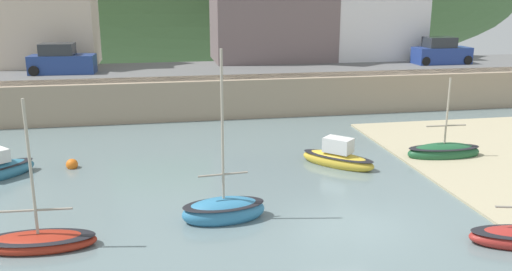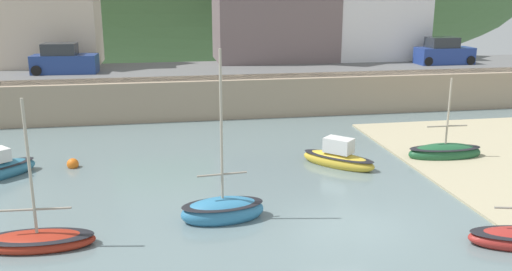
{
  "view_description": "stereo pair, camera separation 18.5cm",
  "coord_description": "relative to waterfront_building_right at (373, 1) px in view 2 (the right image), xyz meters",
  "views": [
    {
      "loc": [
        -5.99,
        -15.98,
        7.65
      ],
      "look_at": [
        -2.11,
        5.02,
        1.88
      ],
      "focal_mm": 37.85,
      "sensor_mm": 36.0,
      "label": 1
    },
    {
      "loc": [
        -5.81,
        -16.02,
        7.65
      ],
      "look_at": [
        -2.11,
        5.02,
        1.88
      ],
      "focal_mm": 37.85,
      "sensor_mm": 36.0,
      "label": 2
    }
  ],
  "objects": [
    {
      "name": "quay_seawall",
      "position": [
        -10.79,
        -7.7,
        -5.44
      ],
      "size": [
        48.0,
        9.4,
        2.4
      ],
      "color": "tan",
      "rests_on": "ground"
    },
    {
      "name": "waterfront_building_right",
      "position": [
        0.0,
        0.0,
        0.0
      ],
      "size": [
        7.76,
        5.87,
        8.67
      ],
      "color": "white",
      "rests_on": "ground"
    },
    {
      "name": "sailboat_blue_trim",
      "position": [
        -20.59,
        -25.13,
        -6.58
      ],
      "size": [
        3.54,
        1.5,
        4.8
      ],
      "rotation": [
        0.0,
        0.0,
        -0.05
      ],
      "color": "#A42918",
      "rests_on": "ground"
    },
    {
      "name": "sailboat_nearest_shore",
      "position": [
        -8.96,
        -19.11,
        -6.44
      ],
      "size": [
        3.25,
        3.27,
        1.47
      ],
      "rotation": [
        0.0,
        0.0,
        -0.79
      ],
      "color": "gold",
      "rests_on": "ground"
    },
    {
      "name": "fishing_boat_green",
      "position": [
        -3.7,
        -18.95,
        -6.5
      ],
      "size": [
        3.58,
        1.37,
        4.03
      ],
      "rotation": [
        0.0,
        0.0,
        -0.03
      ],
      "color": "#1F5833",
      "rests_on": "ground"
    },
    {
      "name": "sailboat_white_hull",
      "position": [
        -14.74,
        -24.03,
        -6.47
      ],
      "size": [
        3.02,
        1.67,
        6.09
      ],
      "rotation": [
        0.0,
        0.0,
        0.1
      ],
      "color": "teal",
      "rests_on": "ground"
    },
    {
      "name": "parked_car_near_slipway",
      "position": [
        -22.83,
        -4.5,
        -3.6
      ],
      "size": [
        4.19,
        1.93,
        1.95
      ],
      "rotation": [
        0.0,
        0.0,
        -0.06
      ],
      "color": "navy",
      "rests_on": "ground"
    },
    {
      "name": "parked_car_by_wall",
      "position": [
        3.85,
        -4.5,
        -3.6
      ],
      "size": [
        4.13,
        1.82,
        1.95
      ],
      "rotation": [
        0.0,
        0.0,
        0.02
      ],
      "color": "navy",
      "rests_on": "ground"
    },
    {
      "name": "mooring_buoy",
      "position": [
        -20.69,
        -17.29,
        -6.64
      ],
      "size": [
        0.52,
        0.52,
        0.52
      ],
      "color": "orange",
      "rests_on": "ground"
    }
  ]
}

